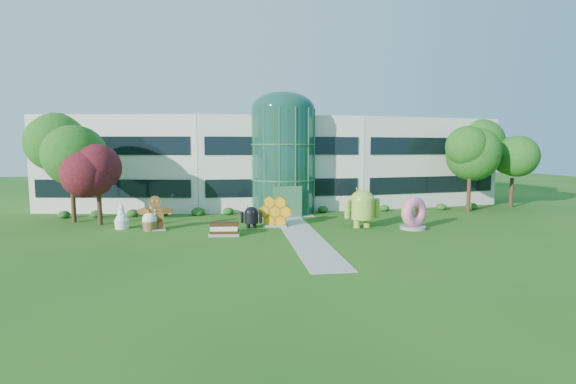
{
  "coord_description": "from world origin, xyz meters",
  "views": [
    {
      "loc": [
        -5.06,
        -27.52,
        6.16
      ],
      "look_at": [
        -0.37,
        6.0,
        2.6
      ],
      "focal_mm": 26.0,
      "sensor_mm": 36.0,
      "label": 1
    }
  ],
  "objects": [
    {
      "name": "ice_cream_sandwich",
      "position": [
        -5.5,
        1.83,
        0.48
      ],
      "size": [
        2.23,
        1.26,
        0.95
      ],
      "primitive_type": null,
      "rotation": [
        0.0,
        0.0,
        -0.09
      ],
      "color": "black",
      "rests_on": "ground"
    },
    {
      "name": "android_green",
      "position": [
        5.11,
        3.43,
        1.73
      ],
      "size": [
        3.29,
        2.41,
        3.46
      ],
      "primitive_type": null,
      "rotation": [
        0.0,
        0.0,
        0.13
      ],
      "color": "#8DB339",
      "rests_on": "ground"
    },
    {
      "name": "trees_backdrop",
      "position": [
        0.0,
        13.0,
        4.2
      ],
      "size": [
        52.0,
        8.0,
        8.4
      ],
      "primitive_type": null,
      "color": "#204F13",
      "rests_on": "ground"
    },
    {
      "name": "honeycomb",
      "position": [
        -1.56,
        4.76,
        1.09
      ],
      "size": [
        2.92,
        1.55,
        2.18
      ],
      "primitive_type": null,
      "rotation": [
        0.0,
        0.0,
        -0.21
      ],
      "color": "orange",
      "rests_on": "ground"
    },
    {
      "name": "android_black",
      "position": [
        -3.46,
        4.35,
        0.98
      ],
      "size": [
        1.87,
        1.39,
        1.96
      ],
      "primitive_type": null,
      "rotation": [
        0.0,
        0.0,
        -0.14
      ],
      "color": "black",
      "rests_on": "ground"
    },
    {
      "name": "donut",
      "position": [
        8.78,
        2.3,
        1.25
      ],
      "size": [
        2.67,
        2.04,
        2.51
      ],
      "primitive_type": null,
      "rotation": [
        0.0,
        0.0,
        0.42
      ],
      "color": "#D8528D",
      "rests_on": "ground"
    },
    {
      "name": "ground",
      "position": [
        0.0,
        0.0,
        0.0
      ],
      "size": [
        140.0,
        140.0,
        0.0
      ],
      "primitive_type": "plane",
      "color": "#215114",
      "rests_on": "ground"
    },
    {
      "name": "gingerbread",
      "position": [
        -10.65,
        4.55,
        1.32
      ],
      "size": [
        2.97,
        1.45,
        2.63
      ],
      "primitive_type": null,
      "rotation": [
        0.0,
        0.0,
        0.13
      ],
      "color": "brown",
      "rests_on": "ground"
    },
    {
      "name": "walkway",
      "position": [
        0.0,
        2.0,
        0.02
      ],
      "size": [
        2.4,
        20.0,
        0.04
      ],
      "primitive_type": "cube",
      "color": "#9E9E93",
      "rests_on": "ground"
    },
    {
      "name": "cupcake",
      "position": [
        -11.07,
        4.42,
        0.7
      ],
      "size": [
        1.45,
        1.45,
        1.4
      ],
      "primitive_type": null,
      "rotation": [
        0.0,
        0.0,
        0.29
      ],
      "color": "white",
      "rests_on": "ground"
    },
    {
      "name": "tree_red",
      "position": [
        -15.5,
        7.5,
        3.0
      ],
      "size": [
        4.0,
        4.0,
        6.0
      ],
      "primitive_type": null,
      "color": "#3F0C14",
      "rests_on": "ground"
    },
    {
      "name": "atrium",
      "position": [
        0.0,
        12.0,
        4.9
      ],
      "size": [
        6.0,
        6.0,
        9.8
      ],
      "primitive_type": "cylinder",
      "color": "#194738",
      "rests_on": "ground"
    },
    {
      "name": "building",
      "position": [
        0.0,
        18.0,
        4.65
      ],
      "size": [
        46.0,
        15.0,
        9.3
      ],
      "primitive_type": null,
      "color": "beige",
      "rests_on": "ground"
    },
    {
      "name": "froyo",
      "position": [
        -13.33,
        5.49,
        1.03
      ],
      "size": [
        1.4,
        1.4,
        2.05
      ],
      "primitive_type": null,
      "rotation": [
        0.0,
        0.0,
        -0.19
      ],
      "color": "white",
      "rests_on": "ground"
    }
  ]
}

